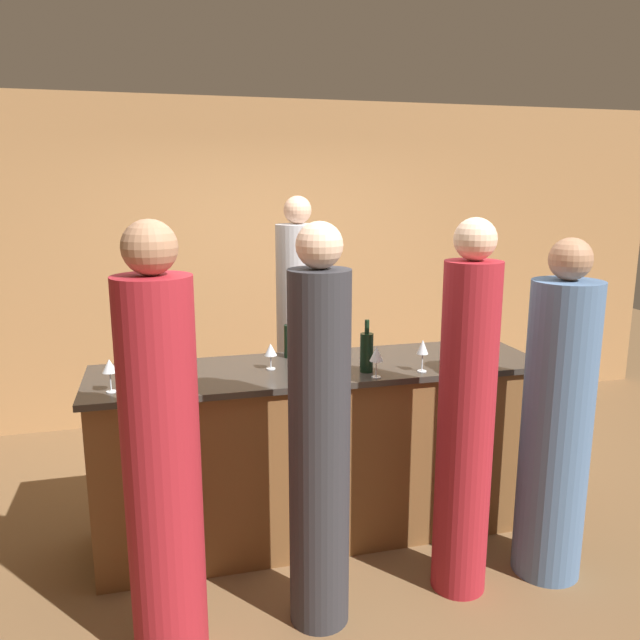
% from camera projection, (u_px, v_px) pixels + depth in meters
% --- Properties ---
extents(ground_plane, '(14.00, 14.00, 0.00)m').
position_uv_depth(ground_plane, '(320.00, 529.00, 3.84)').
color(ground_plane, brown).
extents(back_wall, '(8.00, 0.06, 2.80)m').
position_uv_depth(back_wall, '(260.00, 263.00, 5.56)').
color(back_wall, '#A37547').
rests_on(back_wall, ground_plane).
extents(bar_counter, '(2.62, 0.71, 1.05)m').
position_uv_depth(bar_counter, '(320.00, 450.00, 3.73)').
color(bar_counter, brown).
rests_on(bar_counter, ground_plane).
extents(bartender, '(0.31, 0.31, 2.01)m').
position_uv_depth(bartender, '(299.00, 346.00, 4.46)').
color(bartender, '#B2B2B7').
rests_on(bartender, ground_plane).
extents(guest_0, '(0.29, 0.29, 1.93)m').
position_uv_depth(guest_0, '(319.00, 442.00, 2.87)').
color(guest_0, '#2D2D33').
rests_on(guest_0, ground_plane).
extents(guest_1, '(0.36, 0.36, 1.83)m').
position_uv_depth(guest_1, '(556.00, 425.00, 3.26)').
color(guest_1, '#4C6B93').
rests_on(guest_1, ground_plane).
extents(guest_2, '(0.28, 0.28, 1.93)m').
position_uv_depth(guest_2, '(466.00, 421.00, 3.11)').
color(guest_2, maroon).
rests_on(guest_2, ground_plane).
extents(guest_3, '(0.33, 0.33, 1.95)m').
position_uv_depth(guest_3, '(162.00, 464.00, 2.64)').
color(guest_3, maroon).
rests_on(guest_3, ground_plane).
extents(wine_bottle_0, '(0.07, 0.07, 0.30)m').
position_uv_depth(wine_bottle_0, '(367.00, 352.00, 3.48)').
color(wine_bottle_0, black).
rests_on(wine_bottle_0, bar_counter).
extents(wine_bottle_1, '(0.07, 0.07, 0.27)m').
position_uv_depth(wine_bottle_1, '(289.00, 340.00, 3.78)').
color(wine_bottle_1, black).
rests_on(wine_bottle_1, bar_counter).
extents(wine_glass_0, '(0.06, 0.06, 0.17)m').
position_uv_depth(wine_glass_0, '(140.00, 367.00, 3.15)').
color(wine_glass_0, silver).
rests_on(wine_glass_0, bar_counter).
extents(wine_glass_1, '(0.06, 0.06, 0.18)m').
position_uv_depth(wine_glass_1, '(423.00, 348.00, 3.48)').
color(wine_glass_1, silver).
rests_on(wine_glass_1, bar_counter).
extents(wine_glass_2, '(0.08, 0.08, 0.17)m').
position_uv_depth(wine_glass_2, '(109.00, 367.00, 3.13)').
color(wine_glass_2, silver).
rests_on(wine_glass_2, bar_counter).
extents(wine_glass_3, '(0.07, 0.07, 0.15)m').
position_uv_depth(wine_glass_3, '(271.00, 350.00, 3.53)').
color(wine_glass_3, silver).
rests_on(wine_glass_3, bar_counter).
extents(wine_glass_4, '(0.07, 0.07, 0.17)m').
position_uv_depth(wine_glass_4, '(376.00, 355.00, 3.37)').
color(wine_glass_4, silver).
rests_on(wine_glass_4, bar_counter).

